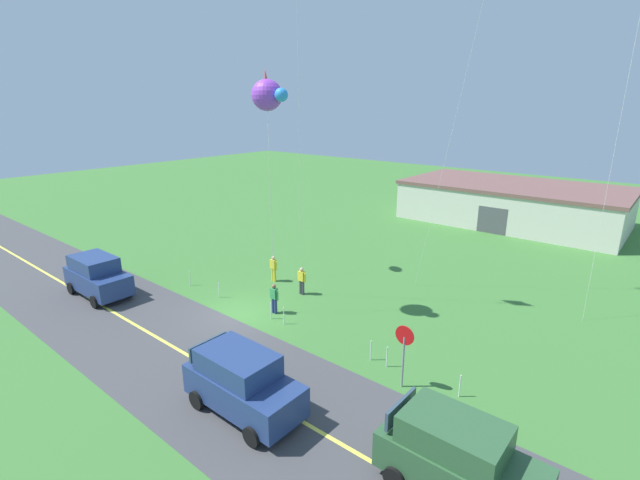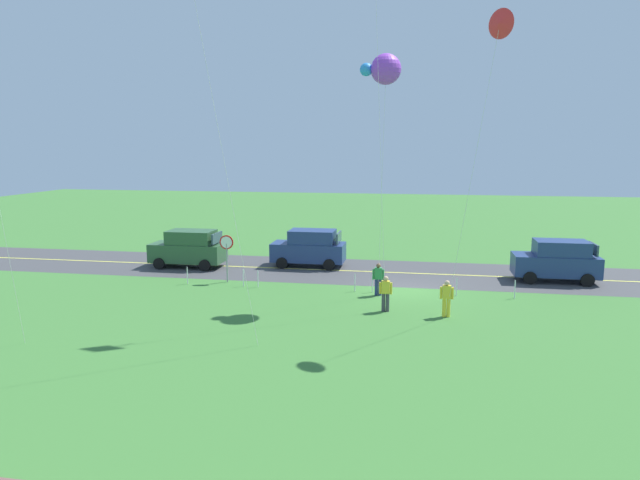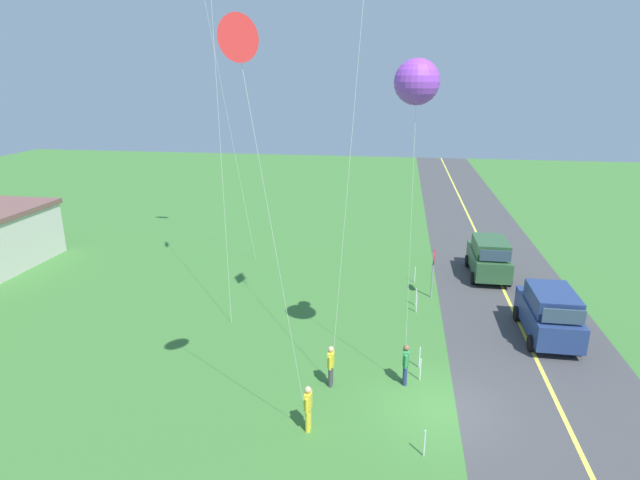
{
  "view_description": "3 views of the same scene",
  "coord_description": "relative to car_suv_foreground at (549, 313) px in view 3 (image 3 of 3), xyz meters",
  "views": [
    {
      "loc": [
        16.56,
        -13.45,
        10.32
      ],
      "look_at": [
        2.73,
        3.26,
        3.74
      ],
      "focal_mm": 25.21,
      "sensor_mm": 36.0,
      "label": 1
    },
    {
      "loc": [
        -0.57,
        28.38,
        7.2
      ],
      "look_at": [
        3.96,
        2.85,
        2.93
      ],
      "focal_mm": 31.88,
      "sensor_mm": 36.0,
      "label": 2
    },
    {
      "loc": [
        -15.45,
        1.81,
        10.77
      ],
      "look_at": [
        4.19,
        4.88,
        4.53
      ],
      "focal_mm": 28.74,
      "sensor_mm": 36.0,
      "label": 3
    }
  ],
  "objects": [
    {
      "name": "fence_post_6",
      "position": [
        5.52,
        5.57,
        -0.7
      ],
      "size": [
        0.05,
        0.05,
        0.9
      ],
      "primitive_type": "cylinder",
      "color": "silver",
      "rests_on": "ground"
    },
    {
      "name": "fence_post_4",
      "position": [
        2.42,
        5.57,
        -0.7
      ],
      "size": [
        0.05,
        0.05,
        0.9
      ],
      "primitive_type": "cylinder",
      "color": "silver",
      "rests_on": "ground"
    },
    {
      "name": "kite_blue_mid",
      "position": [
        -4.76,
        6.28,
        9.55
      ],
      "size": [
        1.9,
        1.4,
        11.41
      ],
      "color": "silver",
      "rests_on": "ground"
    },
    {
      "name": "person_child_watcher",
      "position": [
        -7.76,
        9.2,
        -0.29
      ],
      "size": [
        0.58,
        0.22,
        1.6
      ],
      "rotation": [
        0.0,
        0.0,
        1.25
      ],
      "color": "yellow",
      "rests_on": "ground"
    },
    {
      "name": "person_adult_near",
      "position": [
        -5.15,
        8.83,
        -0.29
      ],
      "size": [
        0.58,
        0.22,
        1.6
      ],
      "rotation": [
        0.0,
        0.0,
        0.02
      ],
      "color": "#3F3F47",
      "rests_on": "ground"
    },
    {
      "name": "fence_post_5",
      "position": [
        1.64,
        5.57,
        -0.7
      ],
      "size": [
        0.05,
        0.05,
        0.9
      ],
      "primitive_type": "cylinder",
      "color": "silver",
      "rests_on": "ground"
    },
    {
      "name": "ground_plane",
      "position": [
        -5.98,
        4.87,
        -1.2
      ],
      "size": [
        120.0,
        120.0,
        0.1
      ],
      "primitive_type": "cube",
      "color": "#3D7533"
    },
    {
      "name": "person_adult_companion",
      "position": [
        -4.63,
        6.14,
        -0.29
      ],
      "size": [
        0.58,
        0.22,
        1.6
      ],
      "rotation": [
        0.0,
        0.0,
        4.33
      ],
      "color": "navy",
      "rests_on": "ground"
    },
    {
      "name": "road_centre_stripe",
      "position": [
        -5.98,
        0.87,
        -1.15
      ],
      "size": [
        120.0,
        0.16,
        0.0
      ],
      "primitive_type": "cube",
      "color": "#E5E04C",
      "rests_on": "asphalt_road"
    },
    {
      "name": "stop_sign",
      "position": [
        3.58,
        4.78,
        0.65
      ],
      "size": [
        0.76,
        0.08,
        2.56
      ],
      "color": "gray",
      "rests_on": "ground"
    },
    {
      "name": "kite_yellow_high",
      "position": [
        -9.24,
        10.52,
        10.48
      ],
      "size": [
        1.97,
        1.78,
        12.24
      ],
      "color": "silver",
      "rests_on": "ground"
    },
    {
      "name": "asphalt_road",
      "position": [
        -5.98,
        0.87,
        -1.15
      ],
      "size": [
        120.0,
        7.0,
        0.0
      ],
      "primitive_type": "cube",
      "color": "#424244",
      "rests_on": "ground"
    },
    {
      "name": "car_suv_foreground",
      "position": [
        0.0,
        0.0,
        0.0
      ],
      "size": [
        4.4,
        2.12,
        2.24
      ],
      "color": "navy",
      "rests_on": "ground"
    },
    {
      "name": "car_parked_east_near",
      "position": [
        7.15,
        1.44,
        0.0
      ],
      "size": [
        4.4,
        2.12,
        2.24
      ],
      "color": "#2D5633",
      "rests_on": "ground"
    },
    {
      "name": "fence_post_2",
      "position": [
        -4.3,
        5.57,
        -0.7
      ],
      "size": [
        0.05,
        0.05,
        0.9
      ],
      "primitive_type": "cylinder",
      "color": "silver",
      "rests_on": "ground"
    },
    {
      "name": "fence_post_3",
      "position": [
        -3.42,
        5.57,
        -0.7
      ],
      "size": [
        0.05,
        0.05,
        0.9
      ],
      "primitive_type": "cylinder",
      "color": "silver",
      "rests_on": "ground"
    },
    {
      "name": "fence_post_1",
      "position": [
        -8.4,
        5.57,
        -0.7
      ],
      "size": [
        0.05,
        0.05,
        0.9
      ],
      "primitive_type": "cylinder",
      "color": "silver",
      "rests_on": "ground"
    }
  ]
}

